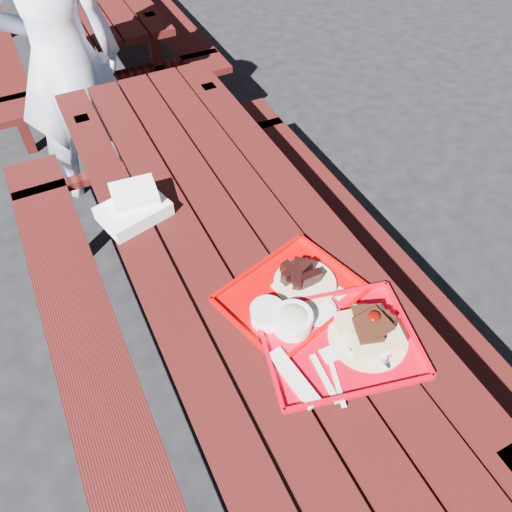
{
  "coord_description": "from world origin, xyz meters",
  "views": [
    {
      "loc": [
        -0.45,
        -1.07,
        1.98
      ],
      "look_at": [
        0.0,
        -0.15,
        0.82
      ],
      "focal_mm": 35.0,
      "sensor_mm": 36.0,
      "label": 1
    }
  ],
  "objects_px": {
    "picnic_table_near": "(238,275)",
    "person": "(63,61)",
    "far_tray": "(291,296)",
    "near_tray": "(338,333)"
  },
  "relations": [
    {
      "from": "picnic_table_near",
      "to": "person",
      "type": "xyz_separation_m",
      "value": [
        -0.27,
        1.42,
        0.24
      ]
    },
    {
      "from": "picnic_table_near",
      "to": "person",
      "type": "bearing_deg",
      "value": 100.83
    },
    {
      "from": "far_tray",
      "to": "picnic_table_near",
      "type": "bearing_deg",
      "value": 98.05
    },
    {
      "from": "far_tray",
      "to": "person",
      "type": "distance_m",
      "value": 1.75
    },
    {
      "from": "near_tray",
      "to": "far_tray",
      "type": "bearing_deg",
      "value": 105.38
    },
    {
      "from": "picnic_table_near",
      "to": "person",
      "type": "height_order",
      "value": "person"
    },
    {
      "from": "picnic_table_near",
      "to": "person",
      "type": "distance_m",
      "value": 1.46
    },
    {
      "from": "picnic_table_near",
      "to": "person",
      "type": "relative_size",
      "value": 1.51
    },
    {
      "from": "picnic_table_near",
      "to": "far_tray",
      "type": "height_order",
      "value": "far_tray"
    },
    {
      "from": "picnic_table_near",
      "to": "far_tray",
      "type": "xyz_separation_m",
      "value": [
        0.04,
        -0.3,
        0.21
      ]
    }
  ]
}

